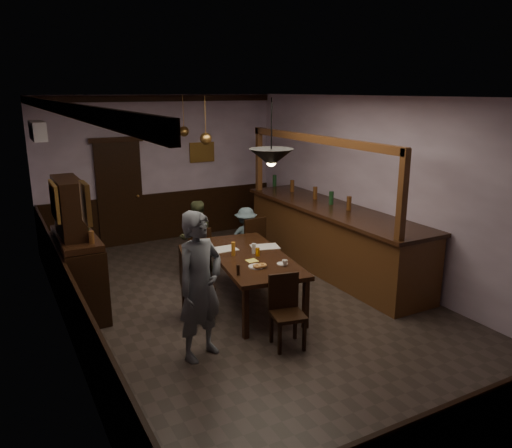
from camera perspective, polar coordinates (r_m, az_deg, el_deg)
room at (r=6.94m, az=-0.50°, el=1.84°), size 5.01×8.01×3.01m
dining_table at (r=7.32m, az=-0.63°, el=-4.07°), size 1.32×2.33×0.75m
chair_far_left at (r=8.43m, az=-6.45°, el=-2.97°), size 0.48×0.48×0.89m
chair_far_right at (r=8.66m, az=-0.46°, el=-2.05°), size 0.45×0.45×0.98m
chair_near at (r=6.25m, az=3.44°, el=-9.48°), size 0.46×0.46×0.90m
chair_side at (r=6.96m, az=-7.43°, el=-6.39°), size 0.53×0.53×1.01m
person_standing at (r=5.85m, az=-6.40°, el=-7.06°), size 0.76×0.63×1.78m
person_seated_left at (r=8.64m, az=-6.82°, el=-1.48°), size 0.67×0.55×1.28m
person_seated_right at (r=8.90m, az=-1.15°, el=-1.52°), size 0.80×0.65×1.09m
newspaper_left at (r=7.57m, az=-3.80°, el=-2.90°), size 0.42×0.31×0.01m
newspaper_right at (r=7.68m, az=1.03°, el=-2.61°), size 0.48×0.40×0.01m
napkin at (r=7.07m, az=-0.47°, el=-4.21°), size 0.17×0.17×0.00m
saucer at (r=6.94m, az=3.01°, el=-4.56°), size 0.15×0.15×0.01m
coffee_cup at (r=6.86m, az=3.32°, el=-4.43°), size 0.09×0.09×0.07m
pastry_plate at (r=6.83m, az=0.05°, el=-4.88°), size 0.22×0.22×0.01m
pastry_ring_a at (r=6.76m, az=0.16°, el=-4.83°), size 0.13×0.13×0.04m
pastry_ring_b at (r=6.79m, az=0.70°, el=-4.75°), size 0.13×0.13×0.04m
soda_can at (r=7.25m, az=0.18°, el=-3.22°), size 0.07×0.07×0.12m
beer_glass at (r=7.28m, az=-2.61°, el=-2.85°), size 0.06×0.06×0.20m
water_glass at (r=7.36m, az=-0.25°, el=-2.82°), size 0.06×0.06×0.15m
pepper_mill at (r=6.52m, az=-2.05°, el=-5.27°), size 0.04×0.04×0.14m
sideboard at (r=7.48m, az=-19.74°, el=-3.84°), size 0.52×1.46×1.93m
bar_counter at (r=8.84m, az=8.63°, el=-1.43°), size 0.98×4.23×2.37m
door_back at (r=10.37m, az=-15.30°, el=3.23°), size 0.90×0.06×2.10m
ac_unit at (r=8.92m, az=-23.70°, el=9.75°), size 0.20×0.85×0.30m
picture_left_small at (r=4.52m, az=-18.89°, el=2.26°), size 0.04×0.28×0.36m
picture_left_large at (r=6.94m, az=-22.06°, el=2.43°), size 0.04×0.62×0.48m
picture_back at (r=10.80m, az=-6.20°, el=8.16°), size 0.55×0.04×0.42m
pendant_iron at (r=6.22m, az=1.76°, el=7.58°), size 0.56×0.56×0.83m
pendant_brass_mid at (r=8.48m, az=-5.76°, el=9.67°), size 0.20×0.20×0.81m
pendant_brass_far at (r=10.01m, az=-8.24°, el=10.42°), size 0.20×0.20×0.81m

